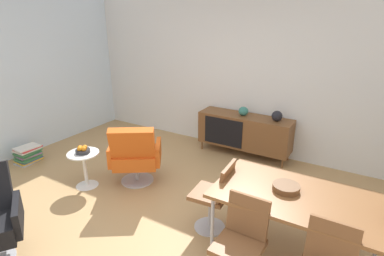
# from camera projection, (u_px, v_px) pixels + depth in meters

# --- Properties ---
(ground_plane) EXTENTS (8.32, 8.32, 0.00)m
(ground_plane) POSITION_uv_depth(u_px,v_px,m) (156.00, 220.00, 3.74)
(ground_plane) COLOR tan
(wall_back) EXTENTS (6.80, 0.12, 2.80)m
(wall_back) POSITION_uv_depth(u_px,v_px,m) (244.00, 72.00, 5.35)
(wall_back) COLOR silver
(wall_back) RESTS_ON ground_plane
(sideboard) EXTENTS (1.60, 0.45, 0.72)m
(sideboard) POSITION_uv_depth(u_px,v_px,m) (244.00, 131.00, 5.35)
(sideboard) COLOR brown
(sideboard) RESTS_ON ground_plane
(vase_cobalt) EXTENTS (0.17, 0.17, 0.17)m
(vase_cobalt) POSITION_uv_depth(u_px,v_px,m) (277.00, 116.00, 4.96)
(vase_cobalt) COLOR black
(vase_cobalt) RESTS_ON sideboard
(vase_sculptural_dark) EXTENTS (0.17, 0.17, 0.15)m
(vase_sculptural_dark) POSITION_uv_depth(u_px,v_px,m) (243.00, 111.00, 5.24)
(vase_sculptural_dark) COLOR #337266
(vase_sculptural_dark) RESTS_ON sideboard
(dining_table) EXTENTS (1.60, 0.90, 0.74)m
(dining_table) POSITION_uv_depth(u_px,v_px,m) (300.00, 200.00, 2.92)
(dining_table) COLOR brown
(dining_table) RESTS_ON ground_plane
(wooden_bowl_on_table) EXTENTS (0.26, 0.26, 0.06)m
(wooden_bowl_on_table) POSITION_uv_depth(u_px,v_px,m) (286.00, 188.00, 2.99)
(wooden_bowl_on_table) COLOR brown
(wooden_bowl_on_table) RESTS_ON dining_table
(dining_chair_front_left) EXTENTS (0.41, 0.43, 0.86)m
(dining_chair_front_left) POSITION_uv_depth(u_px,v_px,m) (241.00, 241.00, 2.72)
(dining_chair_front_left) COLOR brown
(dining_chair_front_left) RESTS_ON ground_plane
(dining_chair_near_window) EXTENTS (0.45, 0.43, 0.86)m
(dining_chair_near_window) POSITION_uv_depth(u_px,v_px,m) (215.00, 194.00, 3.43)
(dining_chair_near_window) COLOR brown
(dining_chair_near_window) RESTS_ON ground_plane
(lounge_chair_red) EXTENTS (0.90, 0.89, 0.95)m
(lounge_chair_red) POSITION_uv_depth(u_px,v_px,m) (135.00, 154.00, 4.41)
(lounge_chair_red) COLOR #D85919
(lounge_chair_red) RESTS_ON ground_plane
(side_table_round) EXTENTS (0.44, 0.44, 0.52)m
(side_table_round) POSITION_uv_depth(u_px,v_px,m) (85.00, 165.00, 4.39)
(side_table_round) COLOR white
(side_table_round) RESTS_ON ground_plane
(fruit_bowl) EXTENTS (0.20, 0.20, 0.11)m
(fruit_bowl) POSITION_uv_depth(u_px,v_px,m) (83.00, 150.00, 4.31)
(fruit_bowl) COLOR #262628
(fruit_bowl) RESTS_ON side_table_round
(magazine_stack) EXTENTS (0.33, 0.41, 0.28)m
(magazine_stack) POSITION_uv_depth(u_px,v_px,m) (28.00, 154.00, 5.16)
(magazine_stack) COLOR #B2B2B7
(magazine_stack) RESTS_ON ground_plane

